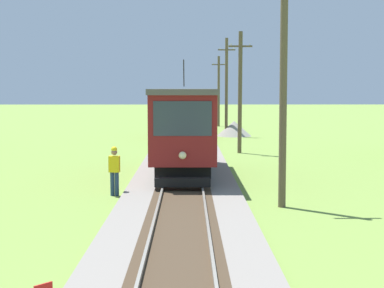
% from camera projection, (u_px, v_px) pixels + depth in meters
% --- Properties ---
extents(red_tram, '(2.60, 8.54, 4.79)m').
position_uv_depth(red_tram, '(184.00, 127.00, 24.00)').
color(red_tram, maroon).
rests_on(red_tram, rail_right).
extents(freight_car, '(2.40, 5.20, 2.31)m').
position_uv_depth(freight_car, '(186.00, 118.00, 43.97)').
color(freight_car, maroon).
rests_on(freight_car, rail_right).
extents(utility_pole_near_tram, '(1.40, 0.41, 7.91)m').
position_uv_depth(utility_pole_near_tram, '(283.00, 82.00, 17.86)').
color(utility_pole_near_tram, brown).
rests_on(utility_pole_near_tram, ground).
extents(utility_pole_mid, '(1.40, 0.41, 7.16)m').
position_uv_depth(utility_pole_mid, '(240.00, 91.00, 32.93)').
color(utility_pole_mid, brown).
rests_on(utility_pole_mid, ground).
extents(utility_pole_far, '(1.40, 0.31, 7.85)m').
position_uv_depth(utility_pole_far, '(226.00, 86.00, 44.82)').
color(utility_pole_far, brown).
rests_on(utility_pole_far, ground).
extents(utility_pole_distant, '(1.40, 0.42, 7.09)m').
position_uv_depth(utility_pole_distant, '(219.00, 90.00, 56.48)').
color(utility_pole_distant, brown).
rests_on(utility_pole_distant, ground).
extents(gravel_pile, '(2.82, 2.82, 1.22)m').
position_uv_depth(gravel_pile, '(234.00, 128.00, 45.20)').
color(gravel_pile, gray).
rests_on(gravel_pile, ground).
extents(track_worker, '(0.39, 0.26, 1.78)m').
position_uv_depth(track_worker, '(114.00, 169.00, 19.98)').
color(track_worker, navy).
rests_on(track_worker, ground).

